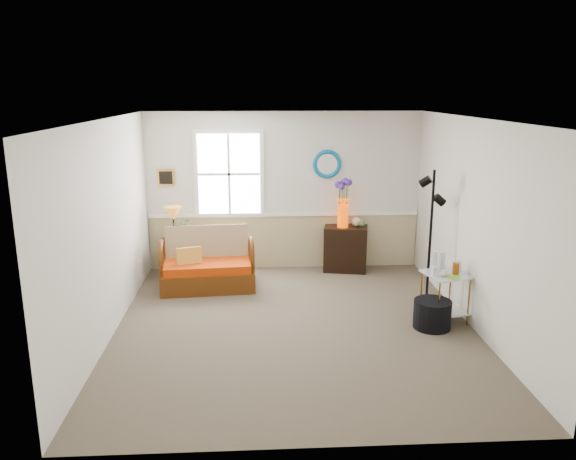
{
  "coord_description": "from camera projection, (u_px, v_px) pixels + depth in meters",
  "views": [
    {
      "loc": [
        -0.46,
        -6.62,
        2.93
      ],
      "look_at": [
        -0.06,
        0.45,
        1.16
      ],
      "focal_mm": 35.0,
      "sensor_mm": 36.0,
      "label": 1
    }
  ],
  "objects": [
    {
      "name": "chair_rail",
      "position": [
        284.0,
        214.0,
        9.31
      ],
      "size": [
        4.46,
        0.04,
        0.06
      ],
      "primitive_type": "cube",
      "color": "white",
      "rests_on": "walls"
    },
    {
      "name": "potted_plant",
      "position": [
        183.0,
        230.0,
        8.94
      ],
      "size": [
        0.3,
        0.33,
        0.25
      ],
      "primitive_type": "imported",
      "rotation": [
        0.0,
        0.0,
        -0.05
      ],
      "color": "#416432",
      "rests_on": "lamp_stand"
    },
    {
      "name": "floor_lamp",
      "position": [
        430.0,
        237.0,
        7.79
      ],
      "size": [
        0.36,
        0.36,
        1.88
      ],
      "primitive_type": null,
      "rotation": [
        0.0,
        0.0,
        -0.42
      ],
      "color": "black",
      "rests_on": "floor"
    },
    {
      "name": "loveseat",
      "position": [
        207.0,
        259.0,
        8.44
      ],
      "size": [
        1.44,
        0.89,
        0.9
      ],
      "primitive_type": null,
      "rotation": [
        0.0,
        0.0,
        0.08
      ],
      "color": "#6D3606",
      "rests_on": "floor"
    },
    {
      "name": "throw_pillow",
      "position": [
        189.0,
        260.0,
        8.34
      ],
      "size": [
        0.38,
        0.19,
        0.36
      ],
      "primitive_type": null,
      "rotation": [
        0.0,
        0.0,
        0.3
      ],
      "color": "orange",
      "rests_on": "loveseat"
    },
    {
      "name": "cabinet",
      "position": [
        345.0,
        248.0,
        9.3
      ],
      "size": [
        0.77,
        0.58,
        0.75
      ],
      "primitive_type": null,
      "rotation": [
        0.0,
        0.0,
        -0.2
      ],
      "color": "black",
      "rests_on": "floor"
    },
    {
      "name": "side_table",
      "position": [
        444.0,
        297.0,
        7.25
      ],
      "size": [
        0.61,
        0.61,
        0.65
      ],
      "primitive_type": null,
      "rotation": [
        0.0,
        0.0,
        0.23
      ],
      "color": "#A8772B",
      "rests_on": "floor"
    },
    {
      "name": "tabletop_items",
      "position": [
        446.0,
        263.0,
        7.16
      ],
      "size": [
        0.48,
        0.48,
        0.26
      ],
      "primitive_type": null,
      "rotation": [
        0.0,
        0.0,
        -0.11
      ],
      "color": "silver",
      "rests_on": "side_table"
    },
    {
      "name": "picture",
      "position": [
        166.0,
        178.0,
        9.06
      ],
      "size": [
        0.28,
        0.03,
        0.28
      ],
      "primitive_type": "cube",
      "color": "gold",
      "rests_on": "walls"
    },
    {
      "name": "flower_vase",
      "position": [
        343.0,
        203.0,
        9.08
      ],
      "size": [
        0.27,
        0.27,
        0.79
      ],
      "primitive_type": null,
      "rotation": [
        0.0,
        0.0,
        0.21
      ],
      "color": "#D93D00",
      "rests_on": "cabinet"
    },
    {
      "name": "wainscot",
      "position": [
        284.0,
        241.0,
        9.44
      ],
      "size": [
        4.46,
        0.02,
        0.9
      ],
      "primitive_type": "cube",
      "color": "tan",
      "rests_on": "walls"
    },
    {
      "name": "floor",
      "position": [
        294.0,
        326.0,
        7.15
      ],
      "size": [
        4.5,
        5.0,
        0.01
      ],
      "primitive_type": "cube",
      "color": "brown",
      "rests_on": "ground"
    },
    {
      "name": "ottoman",
      "position": [
        432.0,
        314.0,
        7.07
      ],
      "size": [
        0.61,
        0.61,
        0.36
      ],
      "primitive_type": "cylinder",
      "rotation": [
        0.0,
        0.0,
        0.37
      ],
      "color": "black",
      "rests_on": "floor"
    },
    {
      "name": "ceiling",
      "position": [
        295.0,
        119.0,
        6.51
      ],
      "size": [
        4.5,
        5.0,
        0.01
      ],
      "primitive_type": "cube",
      "color": "white",
      "rests_on": "walls"
    },
    {
      "name": "window",
      "position": [
        229.0,
        174.0,
        9.1
      ],
      "size": [
        1.14,
        0.06,
        1.44
      ],
      "primitive_type": null,
      "color": "white",
      "rests_on": "walls"
    },
    {
      "name": "lamp_stand",
      "position": [
        175.0,
        257.0,
        9.03
      ],
      "size": [
        0.39,
        0.39,
        0.63
      ],
      "primitive_type": null,
      "rotation": [
        0.0,
        0.0,
        -0.11
      ],
      "color": "black",
      "rests_on": "floor"
    },
    {
      "name": "mirror",
      "position": [
        327.0,
        164.0,
        9.16
      ],
      "size": [
        0.47,
        0.07,
        0.47
      ],
      "primitive_type": "torus",
      "rotation": [
        1.57,
        0.0,
        0.0
      ],
      "color": "#1087B2",
      "rests_on": "walls"
    },
    {
      "name": "walls",
      "position": [
        295.0,
        228.0,
        6.83
      ],
      "size": [
        4.51,
        5.01,
        2.6
      ],
      "color": "silver",
      "rests_on": "floor"
    },
    {
      "name": "table_lamp",
      "position": [
        173.0,
        222.0,
        8.91
      ],
      "size": [
        0.32,
        0.32,
        0.5
      ],
      "primitive_type": null,
      "rotation": [
        0.0,
        0.0,
        0.18
      ],
      "color": "orange",
      "rests_on": "lamp_stand"
    }
  ]
}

